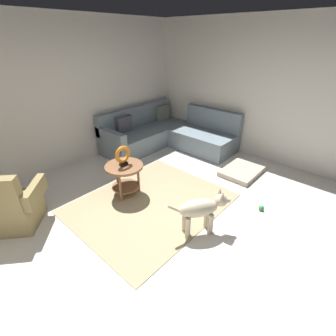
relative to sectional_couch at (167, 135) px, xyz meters
name	(u,v)px	position (x,y,z in m)	size (l,w,h in m)	color
ground_plane	(179,232)	(-1.99, -2.02, -0.34)	(6.00, 6.00, 0.10)	silver
wall_back	(56,97)	(-1.99, 0.92, 1.06)	(6.00, 0.12, 2.70)	silver
wall_right	(279,94)	(0.95, -2.02, 1.06)	(0.12, 6.00, 2.70)	silver
area_rug	(151,203)	(-1.84, -1.32, -0.28)	(2.30, 1.90, 0.01)	tan
sectional_couch	(167,135)	(0.00, 0.00, 0.00)	(2.20, 2.25, 0.88)	slate
armchair	(10,207)	(-3.44, -0.30, 0.03)	(1.00, 0.98, 0.88)	olive
side_table	(124,172)	(-1.92, -0.83, 0.13)	(0.60, 0.60, 0.54)	brown
torus_sculpture	(123,155)	(-1.92, -0.83, 0.42)	(0.28, 0.08, 0.33)	black
dog_bed_mat	(242,171)	(-0.01, -1.94, -0.24)	(0.80, 0.60, 0.09)	#B2A38E
dog	(202,209)	(-1.83, -2.26, 0.09)	(0.73, 0.52, 0.63)	beige
dog_toy_ball	(261,208)	(-0.84, -2.69, -0.25)	(0.08, 0.08, 0.08)	green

